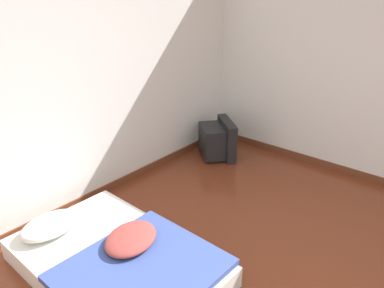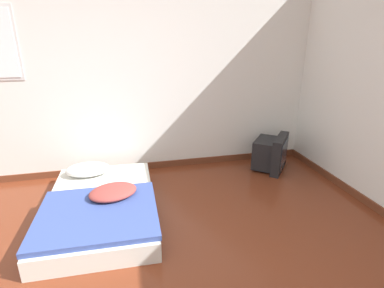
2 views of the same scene
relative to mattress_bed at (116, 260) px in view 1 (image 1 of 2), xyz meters
The scene contains 3 objects.
wall_back 1.61m from the mattress_bed, 87.97° to the left, with size 8.07×0.08×2.60m.
mattress_bed is the anchor object (origin of this frame).
crt_tv 2.38m from the mattress_bed, 16.40° to the left, with size 0.63×0.65×0.50m.
Camera 1 is at (-1.47, -0.40, 2.18)m, focal length 35.00 mm.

